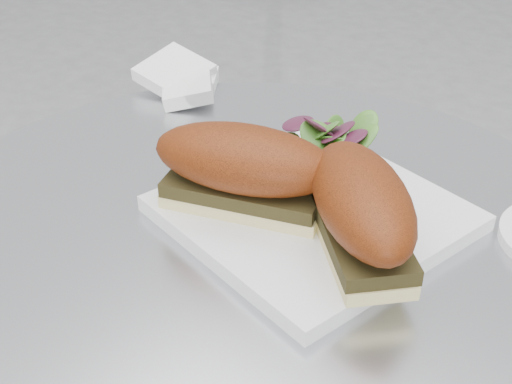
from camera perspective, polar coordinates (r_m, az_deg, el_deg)
plate at (r=0.68m, az=4.55°, el=-1.69°), size 0.29×0.29×0.02m
sandwich_left at (r=0.65m, az=-0.94°, el=2.01°), size 0.19×0.13×0.08m
sandwich_right at (r=0.60m, az=8.40°, el=-1.26°), size 0.17×0.17×0.08m
salad at (r=0.73m, az=5.66°, el=3.88°), size 0.10×0.10×0.05m
napkin at (r=0.92m, az=-5.98°, el=8.24°), size 0.13×0.13×0.02m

